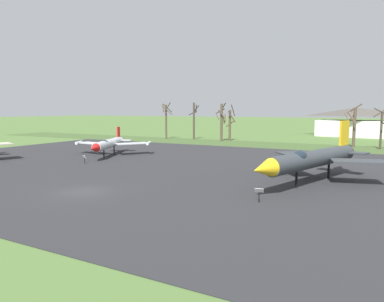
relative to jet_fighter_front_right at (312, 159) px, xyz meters
The scene contains 14 objects.
ground_plane 20.04m from the jet_fighter_front_right, 143.35° to the right, with size 600.00×600.00×0.00m, color #4C6B33.
asphalt_apron 16.32m from the jet_fighter_front_right, behind, with size 74.18×47.84×0.05m, color #28282B.
grass_verge_strip 36.19m from the jet_fighter_front_right, 116.23° to the left, with size 134.18×12.00×0.06m, color #3E562A.
jet_fighter_front_right is the anchor object (origin of this frame).
info_placard_front_right 8.89m from the jet_fighter_front_right, 105.25° to the right, with size 0.68×0.37×1.10m.
jet_fighter_rear_center 29.79m from the jet_fighter_front_right, 167.91° to the left, with size 11.14×12.68×4.00m.
info_placard_rear_center 26.80m from the jet_fighter_front_right, behind, with size 0.49×0.33×1.08m.
bare_tree_far_left 51.83m from the jet_fighter_front_right, 136.56° to the left, with size 2.83×2.73×8.50m.
bare_tree_left_of_center 48.90m from the jet_fighter_front_right, 129.91° to the left, with size 2.46×1.64×8.32m.
bare_tree_center 43.53m from the jet_fighter_front_right, 123.64° to the left, with size 2.49×2.85×8.28m.
bare_tree_right_of_center 44.17m from the jet_fighter_front_right, 121.21° to the left, with size 3.22×3.02×7.85m.
bare_tree_far_right 35.82m from the jet_fighter_front_right, 87.35° to the left, with size 2.88×2.90×7.85m.
bare_tree_backdrop_extra 34.58m from the jet_fighter_front_right, 79.77° to the left, with size 3.33×3.69×7.18m.
visitor_building 63.74m from the jet_fighter_front_right, 89.24° to the left, with size 19.65×12.31×7.32m.
Camera 1 is at (20.65, -20.23, 6.66)m, focal length 32.24 mm.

